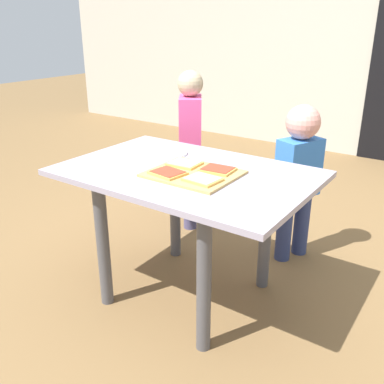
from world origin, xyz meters
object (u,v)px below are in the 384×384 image
Objects in this scene: pizza_slice_far_left at (184,164)px; child_right at (298,172)px; plate_white_left at (169,153)px; child_left at (190,141)px; cutting_board at (193,174)px; pizza_slice_far_right at (218,169)px; dining_table at (187,193)px; pizza_slice_near_right at (203,179)px; pizza_slice_near_left at (168,173)px.

child_right reaches higher than pizza_slice_far_left.
child_left is (-0.23, 0.54, -0.09)m from plate_white_left.
pizza_slice_far_right is (0.08, 0.08, 0.01)m from cutting_board.
pizza_slice_near_right is (0.16, -0.10, 0.13)m from dining_table.
pizza_slice_near_right is at bearing -34.23° from plate_white_left.
pizza_slice_far_left is 0.15× the size of child_left.
pizza_slice_near_right and pizza_slice_far_right have the same top height.
child_right is (0.31, 0.79, -0.16)m from pizza_slice_near_left.
dining_table is at bearing -56.43° from child_left.
pizza_slice_far_right is at bearing -47.16° from child_left.
pizza_slice_far_left and pizza_slice_far_right have the same top height.
pizza_slice_far_left is at bearing 145.54° from cutting_board.
pizza_slice_near_left and pizza_slice_far_right have the same top height.
child_left is at bearing 123.57° from dining_table.
dining_table is at bearing 81.39° from pizza_slice_near_left.
pizza_slice_near_left reaches higher than dining_table.
pizza_slice_near_right is 0.47m from plate_white_left.
child_right reaches higher than pizza_slice_far_right.
child_right is at bearing 63.08° from pizza_slice_far_left.
pizza_slice_far_right is (0.14, 0.05, 0.13)m from dining_table.
pizza_slice_far_right is at bearing 46.07° from pizza_slice_near_left.
pizza_slice_far_right is 0.90m from child_left.
dining_table is at bearing -113.48° from child_right.
plate_white_left is (-0.39, 0.26, -0.01)m from pizza_slice_near_right.
cutting_board is at bearing -34.02° from plate_white_left.
pizza_slice_near_right is 1.02m from child_left.
cutting_board is 2.56× the size of pizza_slice_far_left.
pizza_slice_far_right is at bearing -17.31° from plate_white_left.
pizza_slice_far_left is (-0.02, 0.15, 0.00)m from pizza_slice_near_left.
child_right is at bearing 79.99° from pizza_slice_near_right.
pizza_slice_near_left reaches higher than cutting_board.
dining_table is 0.18m from pizza_slice_near_left.
child_left reaches higher than cutting_board.
plate_white_left is at bearing 127.04° from pizza_slice_near_left.
dining_table is 0.20m from pizza_slice_far_right.
cutting_board is 0.42× the size of child_right.
child_right is (0.52, 0.51, -0.15)m from plate_white_left.
pizza_slice_far_left is 0.24m from plate_white_left.
dining_table is 3.00× the size of cutting_board.
plate_white_left is (-0.21, 0.28, -0.01)m from pizza_slice_near_left.
child_right reaches higher than cutting_board.
child_left is 1.14× the size of child_right.
plate_white_left is at bearing 162.69° from pizza_slice_far_right.
pizza_slice_far_left is 0.17× the size of child_right.
pizza_slice_far_left is at bearing -33.80° from plate_white_left.
dining_table is 0.74m from child_right.
cutting_board reaches higher than dining_table.
pizza_slice_far_right is at bearing -103.59° from child_right.
child_right is (0.76, -0.02, -0.06)m from child_left.
pizza_slice_far_right reaches higher than dining_table.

